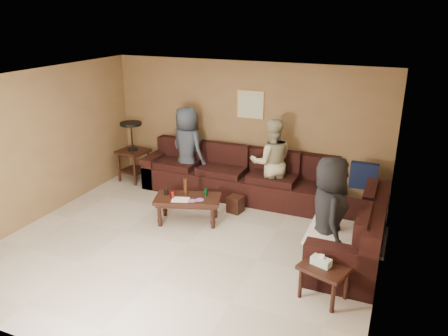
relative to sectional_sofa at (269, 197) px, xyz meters
name	(u,v)px	position (x,y,z in m)	size (l,w,h in m)	color
room	(184,140)	(-0.81, -1.52, 1.34)	(5.60, 5.50, 2.50)	beige
sectional_sofa	(269,197)	(0.00, 0.00, 0.00)	(4.65, 2.90, 0.97)	black
coffee_table	(188,201)	(-1.16, -0.82, 0.06)	(1.19, 0.85, 0.73)	black
end_table_left	(133,151)	(-3.07, 0.45, 0.32)	(0.63, 0.63, 1.24)	black
side_table_right	(324,270)	(1.33, -2.02, 0.07)	(0.67, 0.61, 0.61)	black
waste_bin	(236,204)	(-0.56, -0.15, -0.18)	(0.24, 0.24, 0.29)	black
wall_art	(250,105)	(-0.71, 0.96, 1.37)	(0.52, 0.04, 0.52)	tan
person_left	(187,148)	(-1.84, 0.51, 0.50)	(0.81, 0.53, 1.66)	#343B48
person_middle	(271,162)	(-0.11, 0.45, 0.48)	(0.78, 0.61, 1.60)	tan
person_right	(329,215)	(1.23, -1.33, 0.49)	(0.79, 0.52, 1.62)	black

